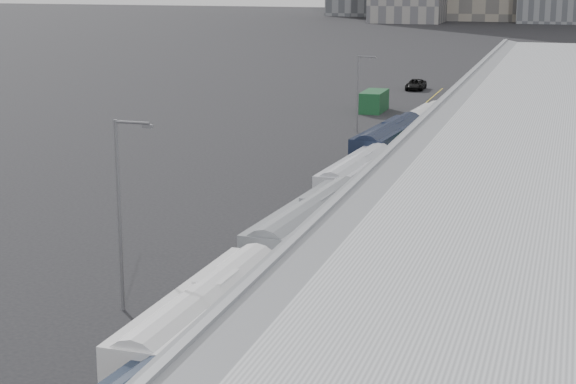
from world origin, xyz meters
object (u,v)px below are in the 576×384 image
at_px(street_lamp_far, 360,88).
at_px(suv, 416,85).
at_px(bus_6, 423,129).
at_px(shipping_container, 374,101).
at_px(bus_3, 309,241).
at_px(bus_4, 356,185).
at_px(street_lamp_near, 122,204).
at_px(bus_2, 204,336).
at_px(bus_5, 389,151).

xyz_separation_m(street_lamp_far, suv, (-0.23, 37.70, -3.98)).
relative_size(bus_6, shipping_container, 2.08).
bearing_deg(suv, bus_3, -85.49).
bearing_deg(suv, street_lamp_far, -90.36).
xyz_separation_m(bus_3, bus_6, (-0.09, 42.01, -0.24)).
relative_size(bus_4, street_lamp_near, 1.27).
bearing_deg(bus_6, bus_2, -85.77).
bearing_deg(shipping_container, street_lamp_far, -83.78).
xyz_separation_m(bus_5, shipping_container, (-8.24, 33.36, -0.49)).
xyz_separation_m(bus_3, bus_4, (-0.84, 15.90, -0.21)).
distance_m(shipping_container, suv, 22.21).
height_order(bus_3, suv, bus_3).
bearing_deg(bus_2, shipping_container, 98.05).
relative_size(bus_4, street_lamp_far, 1.54).
relative_size(bus_4, bus_6, 1.02).
height_order(bus_5, suv, bus_5).
height_order(bus_3, bus_6, bus_3).
distance_m(bus_2, suv, 99.66).
bearing_deg(bus_3, bus_2, -87.56).
relative_size(bus_4, suv, 2.32).
distance_m(bus_4, bus_5, 12.85).
bearing_deg(bus_3, shipping_container, 102.68).
bearing_deg(bus_4, bus_2, -85.12).
xyz_separation_m(bus_4, suv, (-6.85, 68.37, -0.77)).
xyz_separation_m(street_lamp_near, street_lamp_far, (-0.31, 55.68, -0.88)).
xyz_separation_m(street_lamp_near, suv, (-0.54, 93.38, -4.86)).
bearing_deg(bus_2, street_lamp_near, 139.54).
xyz_separation_m(bus_6, street_lamp_far, (-7.37, 4.56, 3.24)).
height_order(bus_6, shipping_container, bus_6).
bearing_deg(bus_5, suv, 102.21).
xyz_separation_m(bus_4, street_lamp_far, (-6.62, 30.67, 3.21)).
bearing_deg(bus_4, bus_6, 92.61).
bearing_deg(bus_4, street_lamp_far, 106.43).
distance_m(street_lamp_near, street_lamp_far, 55.69).
height_order(bus_2, bus_6, bus_2).
relative_size(bus_2, bus_5, 0.95).
xyz_separation_m(shipping_container, suv, (1.43, 22.15, -0.49)).
bearing_deg(street_lamp_near, street_lamp_far, 90.32).
xyz_separation_m(bus_2, bus_4, (-0.34, 31.03, -0.13)).
bearing_deg(bus_3, bus_6, 94.46).
distance_m(bus_2, street_lamp_near, 9.80).
bearing_deg(bus_6, street_lamp_near, -93.22).
distance_m(bus_2, shipping_container, 77.72).
relative_size(street_lamp_near, suv, 1.82).
relative_size(bus_3, bus_4, 1.14).
height_order(bus_6, suv, bus_6).
bearing_deg(suv, bus_2, -86.57).
distance_m(bus_5, street_lamp_far, 19.24).
height_order(street_lamp_near, shipping_container, street_lamp_near).
distance_m(bus_3, suv, 84.62).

